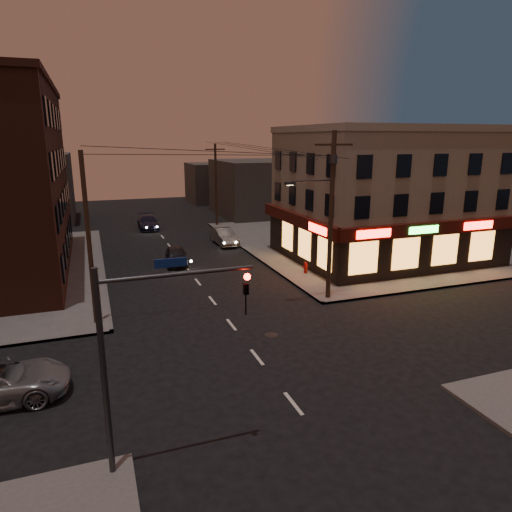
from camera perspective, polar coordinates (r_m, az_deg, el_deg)
name	(u,v)px	position (r m, az deg, el deg)	size (l,w,h in m)	color
ground	(257,357)	(21.32, 0.12, -12.55)	(120.00, 120.00, 0.00)	black
sidewalk_ne	(364,241)	(45.29, 13.38, 1.81)	(24.00, 28.00, 0.15)	#514F4C
pizza_building	(384,194)	(38.74, 15.76, 7.49)	(15.85, 12.85, 10.50)	gray
bg_building_ne_a	(258,188)	(59.82, 0.22, 8.52)	(10.00, 12.00, 7.00)	#3F3D3A
bg_building_nw	(32,188)	(60.46, -26.26, 7.59)	(9.00, 10.00, 8.00)	#3F3D3A
bg_building_ne_b	(215,183)	(72.57, -5.15, 9.11)	(8.00, 8.00, 6.00)	#3F3D3A
utility_pole_main	(330,207)	(27.37, 9.19, 6.03)	(4.20, 0.44, 10.00)	#382619
utility_pole_far	(216,185)	(51.84, -5.03, 8.83)	(0.26, 0.26, 9.00)	#382619
utility_pole_west	(89,240)	(24.86, -20.17, 1.88)	(0.24, 0.24, 9.00)	#382619
traffic_signal	(140,341)	(13.46, -14.31, -10.25)	(4.49, 0.32, 6.47)	#333538
sedan_near	(176,256)	(36.67, -9.94, 0.06)	(1.65, 4.11, 1.40)	black
sedan_mid	(224,237)	(43.04, -4.01, 2.45)	(1.59, 4.57, 1.51)	slate
sedan_far	(148,222)	(51.78, -13.36, 4.12)	(2.07, 5.09, 1.48)	black
fire_hydrant	(306,267)	(33.45, 6.22, -1.35)	(0.39, 0.39, 0.86)	#9B0F0E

